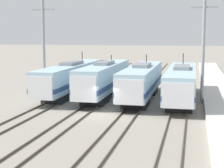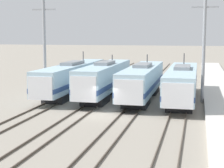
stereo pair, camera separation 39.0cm
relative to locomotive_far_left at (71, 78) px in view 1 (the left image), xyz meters
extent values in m
plane|color=gray|center=(6.66, -10.24, -2.08)|extent=(400.00, 400.00, 0.00)
cube|color=#4C4238|center=(-0.72, -10.24, -2.00)|extent=(0.07, 120.00, 0.15)
cube|color=#4C4238|center=(0.72, -10.24, -2.00)|extent=(0.07, 120.00, 0.15)
cube|color=#4C4238|center=(3.72, -10.24, -2.00)|extent=(0.07, 120.00, 0.15)
cube|color=#4C4238|center=(5.16, -10.24, -2.00)|extent=(0.07, 120.00, 0.15)
cube|color=#4C4238|center=(8.16, -10.24, -2.00)|extent=(0.07, 120.00, 0.15)
cube|color=#4C4238|center=(9.60, -10.24, -2.00)|extent=(0.07, 120.00, 0.15)
cube|color=#4C4238|center=(12.60, -10.24, -2.00)|extent=(0.07, 120.00, 0.15)
cube|color=#4C4238|center=(14.04, -10.24, -2.00)|extent=(0.07, 120.00, 0.15)
cube|color=#232326|center=(0.00, -4.30, -1.60)|extent=(2.37, 4.32, 0.95)
cube|color=#232326|center=(0.00, 5.50, -1.60)|extent=(2.37, 4.32, 0.95)
cube|color=#9EBCCC|center=(0.00, 0.60, 0.23)|extent=(2.79, 19.62, 2.72)
cube|color=navy|center=(0.00, 0.60, -0.31)|extent=(2.83, 19.66, 0.49)
cube|color=silver|center=(0.00, -8.08, 0.03)|extent=(2.56, 2.46, 2.31)
cube|color=black|center=(0.00, -9.23, 0.54)|extent=(2.18, 0.08, 0.65)
cube|color=gray|center=(0.00, 0.60, 1.76)|extent=(1.53, 4.90, 0.35)
cylinder|color=#38383D|center=(0.00, 4.92, 2.29)|extent=(0.12, 0.12, 1.39)
cube|color=#232326|center=(4.44, -5.10, -1.60)|extent=(2.37, 3.73, 0.95)
cube|color=#232326|center=(4.44, 3.37, -1.60)|extent=(2.37, 3.73, 0.95)
cube|color=#9EBCCC|center=(4.44, -0.86, 0.33)|extent=(2.78, 16.94, 2.92)
cube|color=navy|center=(4.44, -0.86, -0.25)|extent=(2.82, 16.98, 0.52)
cube|color=silver|center=(4.44, -8.55, 0.11)|extent=(2.56, 1.78, 2.48)
cube|color=black|center=(4.44, -9.36, 0.66)|extent=(2.18, 0.08, 0.69)
cube|color=gray|center=(4.44, -0.86, 1.97)|extent=(1.53, 4.24, 0.35)
cylinder|color=#38383D|center=(4.44, 2.86, 2.25)|extent=(0.12, 0.12, 0.92)
cube|color=#232326|center=(8.88, -5.46, -1.60)|extent=(2.51, 3.82, 0.95)
cube|color=#232326|center=(8.88, 3.22, -1.60)|extent=(2.51, 3.82, 0.95)
cube|color=#9EBCCC|center=(8.88, -1.12, 0.25)|extent=(2.95, 17.37, 2.76)
cube|color=navy|center=(8.88, -1.12, -0.30)|extent=(2.99, 17.41, 0.50)
cube|color=silver|center=(8.88, -8.71, 0.04)|extent=(2.71, 2.39, 2.34)
cube|color=black|center=(8.88, -9.83, 0.56)|extent=(2.31, 0.08, 0.66)
cube|color=gray|center=(8.88, -1.12, 1.80)|extent=(1.62, 4.34, 0.35)
cylinder|color=#38383D|center=(8.88, 2.70, 2.22)|extent=(0.12, 0.12, 1.17)
cube|color=#232326|center=(13.32, -6.03, -1.60)|extent=(2.55, 3.98, 0.95)
cube|color=#232326|center=(13.32, 3.02, -1.60)|extent=(2.55, 3.98, 0.95)
cube|color=#9EBCCC|center=(13.32, -1.51, 0.20)|extent=(3.00, 18.11, 2.66)
cube|color=navy|center=(13.32, -1.51, -0.33)|extent=(3.04, 18.15, 0.48)
cube|color=silver|center=(13.32, -9.61, 0.00)|extent=(2.76, 2.09, 2.26)
cube|color=black|center=(13.32, -10.58, 0.50)|extent=(2.34, 0.08, 0.63)
cube|color=gray|center=(13.32, -1.51, 1.70)|extent=(1.65, 4.53, 0.35)
cylinder|color=#38383D|center=(13.32, 2.48, 2.27)|extent=(0.12, 0.12, 1.48)
cylinder|color=gray|center=(-2.68, -1.65, 3.71)|extent=(0.35, 0.35, 11.57)
cube|color=gray|center=(-2.68, -1.65, 8.10)|extent=(2.81, 0.16, 0.16)
cylinder|color=gray|center=(15.52, -1.65, 3.71)|extent=(0.35, 0.35, 11.57)
cube|color=gray|center=(15.52, -1.65, 8.10)|extent=(2.81, 0.16, 0.16)
camera|label=1|loc=(14.59, -42.91, 5.35)|focal=60.00mm
camera|label=2|loc=(14.97, -42.83, 5.35)|focal=60.00mm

